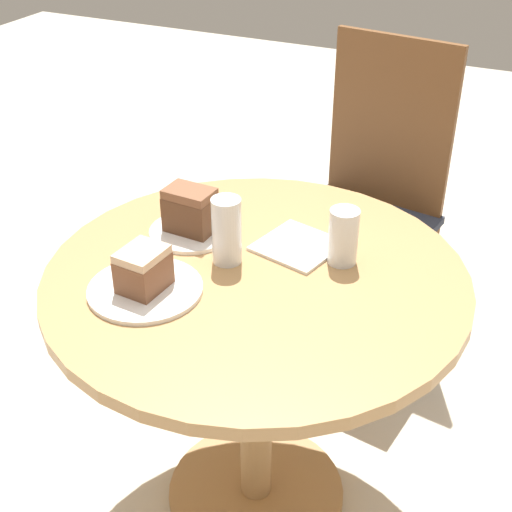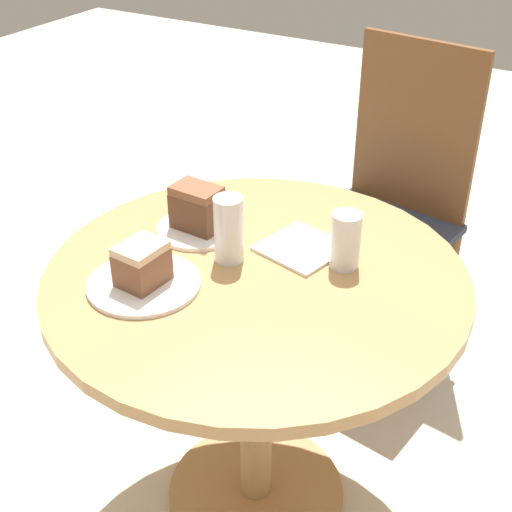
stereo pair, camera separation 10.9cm
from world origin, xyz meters
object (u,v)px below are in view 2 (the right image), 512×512
Objects in this scene: chair at (389,207)px; cake_slice_far at (197,207)px; glass_water at (345,243)px; plate_far at (198,229)px; plate_near at (144,284)px; cake_slice_near at (142,264)px; glass_lemonade at (229,233)px.

cake_slice_far is at bearing -99.65° from chair.
cake_slice_far is 0.91× the size of glass_water.
plate_near is at bearing -82.80° from plate_far.
plate_far is at bearing 97.20° from cake_slice_near.
glass_water is at bearing 24.42° from glass_lemonade.
cake_slice_far reaches higher than plate_near.
chair is 0.98m from plate_near.
glass_water is at bearing 5.38° from cake_slice_far.
glass_lemonade reaches higher than cake_slice_near.
glass_lemonade is 1.19× the size of glass_water.
glass_lemonade is at bearing -88.86° from chair.
cake_slice_near is 0.82× the size of glass_water.
cake_slice_far reaches higher than plate_far.
chair is 5.11× the size of plate_far.
plate_far is (-0.03, 0.24, -0.00)m from plate_near.
cake_slice_near is 0.20m from glass_lemonade.
plate_far is at bearing -99.65° from chair.
cake_slice_near is (-0.19, -0.94, 0.25)m from chair.
glass_lemonade is at bearing 60.75° from cake_slice_near.
plate_far is 1.70× the size of cake_slice_far.
plate_far is at bearing 151.75° from glass_lemonade.
cake_slice_near is at bearing -139.42° from glass_water.
cake_slice_near is (0.03, -0.24, 0.05)m from plate_far.
glass_lemonade is 0.25m from glass_water.
glass_water is at bearing 40.58° from plate_near.
plate_near is at bearing -119.25° from glass_lemonade.
chair is 0.72m from glass_water.
chair is at bearing 101.15° from glass_water.
chair is 4.22× the size of plate_near.
glass_water is (0.36, 0.03, -0.01)m from cake_slice_far.
glass_water is at bearing 5.38° from plate_far.
chair is 7.91× the size of glass_water.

